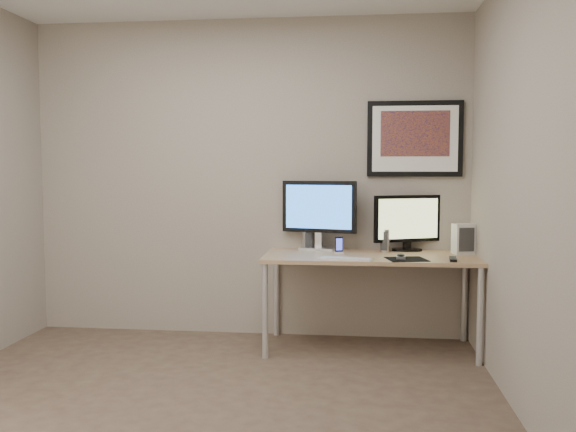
% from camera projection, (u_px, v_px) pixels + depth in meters
% --- Properties ---
extents(floor, '(3.60, 3.60, 0.00)m').
position_uv_depth(floor, '(196.00, 413.00, 3.45)').
color(floor, '#4D3B30').
rests_on(floor, ground).
extents(room, '(3.60, 3.60, 3.60)m').
position_uv_depth(room, '(212.00, 127.00, 3.77)').
color(room, white).
rests_on(room, ground).
extents(desk, '(1.60, 0.70, 0.73)m').
position_uv_depth(desk, '(370.00, 263.00, 4.63)').
color(desk, '#956448').
rests_on(desk, floor).
extents(framed_art, '(0.75, 0.04, 0.60)m').
position_uv_depth(framed_art, '(415.00, 139.00, 4.84)').
color(framed_art, black).
rests_on(framed_art, room).
extents(monitor_large, '(0.60, 0.26, 0.56)m').
position_uv_depth(monitor_large, '(319.00, 212.00, 4.88)').
color(monitor_large, '#B1B2B7').
rests_on(monitor_large, desk).
extents(monitor_tv, '(0.53, 0.25, 0.44)m').
position_uv_depth(monitor_tv, '(407.00, 221.00, 4.82)').
color(monitor_tv, black).
rests_on(monitor_tv, desk).
extents(speaker_left, '(0.10, 0.10, 0.20)m').
position_uv_depth(speaker_left, '(307.00, 237.00, 4.97)').
color(speaker_left, '#B1B2B7').
rests_on(speaker_left, desk).
extents(speaker_right, '(0.09, 0.09, 0.18)m').
position_uv_depth(speaker_right, '(385.00, 241.00, 4.79)').
color(speaker_right, '#B1B2B7').
rests_on(speaker_right, desk).
extents(phone_dock, '(0.08, 0.08, 0.13)m').
position_uv_depth(phone_dock, '(339.00, 245.00, 4.68)').
color(phone_dock, black).
rests_on(phone_dock, desk).
extents(keyboard, '(0.39, 0.19, 0.01)m').
position_uv_depth(keyboard, '(346.00, 259.00, 4.39)').
color(keyboard, silver).
rests_on(keyboard, desk).
extents(mousepad, '(0.32, 0.30, 0.00)m').
position_uv_depth(mousepad, '(407.00, 259.00, 4.39)').
color(mousepad, black).
rests_on(mousepad, desk).
extents(mouse, '(0.07, 0.11, 0.04)m').
position_uv_depth(mouse, '(401.00, 256.00, 4.41)').
color(mouse, black).
rests_on(mouse, mousepad).
extents(remote, '(0.07, 0.19, 0.02)m').
position_uv_depth(remote, '(453.00, 259.00, 4.34)').
color(remote, black).
rests_on(remote, desk).
extents(fan_unit, '(0.18, 0.15, 0.23)m').
position_uv_depth(fan_unit, '(463.00, 239.00, 4.67)').
color(fan_unit, silver).
rests_on(fan_unit, desk).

